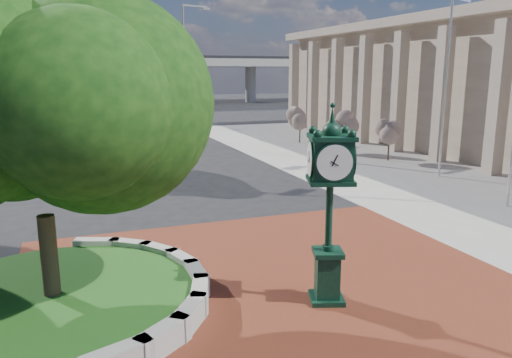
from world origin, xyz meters
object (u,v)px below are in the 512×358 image
at_px(flagpole_b, 447,76).
at_px(street_lamp_near, 187,64).
at_px(post_clock, 330,199).
at_px(street_lamp_far, 105,71).
at_px(parked_car, 149,116).

relative_size(flagpole_b, street_lamp_near, 1.00).
relative_size(post_clock, street_lamp_far, 0.51).
bearing_deg(street_lamp_near, street_lamp_far, 101.28).
bearing_deg(parked_car, street_lamp_far, 101.62).
bearing_deg(street_lamp_near, post_clock, -96.26).
relative_size(street_lamp_near, street_lamp_far, 1.10).
distance_m(post_clock, parked_car, 41.55).
distance_m(parked_car, flagpole_b, 32.85).
bearing_deg(post_clock, street_lamp_near, 83.74).
bearing_deg(post_clock, parked_car, 86.74).
bearing_deg(parked_car, post_clock, -117.47).
xyz_separation_m(post_clock, street_lamp_far, (-1.29, 46.50, 2.70)).
height_order(flagpole_b, street_lamp_far, flagpole_b).
relative_size(post_clock, flagpole_b, 0.46).
distance_m(street_lamp_near, street_lamp_far, 21.10).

